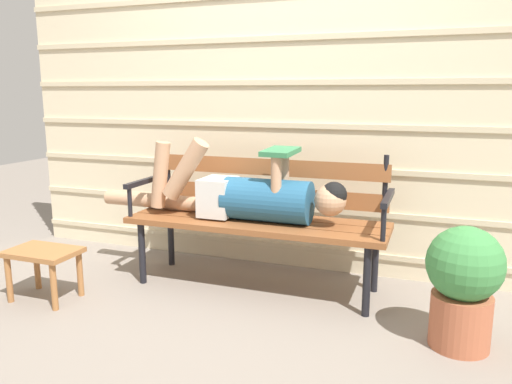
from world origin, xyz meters
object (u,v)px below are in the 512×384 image
object	(u,v)px
park_bench	(260,211)
footstool	(43,259)
potted_plant	(463,282)
reclining_person	(246,195)

from	to	relation	value
park_bench	footstool	xyz separation A→B (m)	(-1.13, -0.68, -0.23)
footstool	park_bench	bearing A→B (deg)	31.08
park_bench	footstool	distance (m)	1.34
potted_plant	park_bench	bearing A→B (deg)	159.57
park_bench	reclining_person	bearing A→B (deg)	-132.10
park_bench	reclining_person	distance (m)	0.15
reclining_person	footstool	xyz separation A→B (m)	(-1.07, -0.61, -0.35)
potted_plant	reclining_person	bearing A→B (deg)	163.42
park_bench	potted_plant	bearing A→B (deg)	-20.43
reclining_person	park_bench	bearing A→B (deg)	47.90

